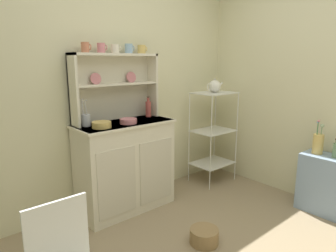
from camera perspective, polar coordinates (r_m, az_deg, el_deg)
wall_back at (r=3.12m, az=-10.70°, el=7.69°), size 3.84×0.05×2.50m
hutch_cabinet at (r=3.06m, az=-8.09°, el=-7.42°), size 0.97×0.45×0.91m
hutch_shelf_unit at (r=3.02m, az=-10.25°, el=8.33°), size 0.91×0.18×0.66m
bakers_rack at (r=3.71m, az=8.64°, el=-0.42°), size 0.50×0.37×1.12m
side_shelf_blue at (r=3.40m, az=27.96°, el=-9.84°), size 0.28×0.48×0.59m
floor_basket at (r=2.67m, az=6.93°, el=-20.16°), size 0.24×0.24×0.13m
cup_terracotta_0 at (r=2.84m, az=-15.52°, el=14.28°), size 0.08×0.07×0.09m
cup_rose_1 at (r=2.91m, az=-12.63°, el=14.35°), size 0.09×0.07×0.09m
cup_cream_2 at (r=2.99m, az=-10.08°, el=14.33°), size 0.09×0.08×0.08m
cup_sky_3 at (r=3.07m, az=-7.49°, el=14.46°), size 0.09×0.08×0.09m
cup_gold_4 at (r=3.16m, az=-5.04°, el=14.39°), size 0.10×0.08×0.09m
bowl_mixing_large at (r=2.73m, az=-12.57°, el=0.24°), size 0.17×0.17×0.06m
bowl_floral_medium at (r=2.87m, az=-7.59°, el=0.95°), size 0.16×0.16×0.05m
jam_bottle at (r=3.19m, az=-3.78°, el=3.36°), size 0.06×0.06×0.22m
utensil_jar at (r=2.83m, az=-15.41°, el=1.16°), size 0.08×0.08×0.25m
porcelain_teapot at (r=3.63m, az=8.89°, el=7.51°), size 0.24×0.15×0.17m
flower_vase at (r=3.32m, az=26.75°, el=-2.94°), size 0.10×0.10×0.34m
oil_bottle at (r=3.27m, az=29.39°, el=-4.00°), size 0.06×0.06×0.19m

